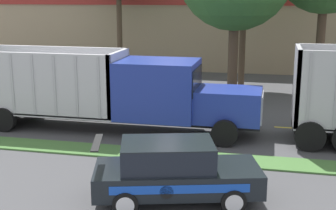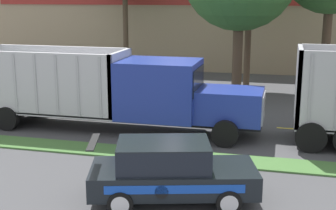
# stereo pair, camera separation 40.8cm
# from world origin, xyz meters

# --- Properties ---
(grass_verge) EXTENTS (120.00, 1.28, 0.06)m
(grass_verge) POSITION_xyz_m (0.00, 8.96, 0.03)
(grass_verge) COLOR #477538
(grass_verge) RESTS_ON ground_plane
(centre_line_3) EXTENTS (2.40, 0.14, 0.01)m
(centre_line_3) POSITION_xyz_m (-6.96, 13.60, 0.00)
(centre_line_3) COLOR yellow
(centre_line_3) RESTS_ON ground_plane
(centre_line_4) EXTENTS (2.40, 0.14, 0.01)m
(centre_line_4) POSITION_xyz_m (-1.56, 13.60, 0.00)
(centre_line_4) COLOR yellow
(centre_line_4) RESTS_ON ground_plane
(centre_line_5) EXTENTS (2.40, 0.14, 0.01)m
(centre_line_5) POSITION_xyz_m (3.84, 13.60, 0.00)
(centre_line_5) COLOR yellow
(centre_line_5) RESTS_ON ground_plane
(dump_truck_lead) EXTENTS (12.23, 2.79, 3.30)m
(dump_truck_lead) POSITION_xyz_m (-3.01, 11.71, 1.57)
(dump_truck_lead) COLOR black
(dump_truck_lead) RESTS_ON ground_plane
(rally_car) EXTENTS (4.82, 2.99, 1.73)m
(rally_car) POSITION_xyz_m (-0.05, 5.45, 0.87)
(rally_car) COLOR black
(rally_car) RESTS_ON ground_plane
(store_building_backdrop) EXTENTS (43.39, 12.10, 5.65)m
(store_building_backdrop) POSITION_xyz_m (1.32, 33.40, 2.83)
(store_building_backdrop) COLOR #9E896B
(store_building_backdrop) RESTS_ON ground_plane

